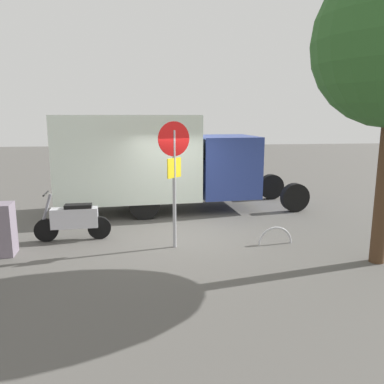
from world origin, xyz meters
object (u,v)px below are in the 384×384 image
at_px(motorcycle, 74,219).
at_px(bike_rack_hoop, 275,244).
at_px(box_truck_near, 158,159).
at_px(stop_sign, 174,165).

distance_m(motorcycle, bike_rack_hoop, 4.87).
bearing_deg(bike_rack_hoop, box_truck_near, -54.01).
distance_m(stop_sign, bike_rack_hoop, 3.05).
distance_m(box_truck_near, stop_sign, 3.57).
height_order(stop_sign, bike_rack_hoop, stop_sign).
bearing_deg(motorcycle, box_truck_near, -130.97).
xyz_separation_m(motorcycle, bike_rack_hoop, (-4.76, 0.89, -0.52)).
height_order(box_truck_near, bike_rack_hoop, box_truck_near).
relative_size(box_truck_near, bike_rack_hoop, 9.24).
xyz_separation_m(stop_sign, bike_rack_hoop, (-2.38, 0.06, -1.91)).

